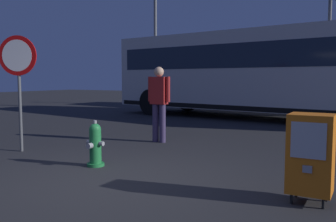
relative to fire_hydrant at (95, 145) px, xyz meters
The scene contains 8 objects.
ground_plane 1.05m from the fire_hydrant, 41.35° to the right, with size 60.00×60.00×0.00m, color #262628.
fire_hydrant is the anchor object (origin of this frame).
newspaper_box_primary 3.30m from the fire_hydrant, ahead, with size 0.48×0.42×1.02m.
stop_sign 2.41m from the fire_hydrant, behind, with size 0.71×0.31×2.23m.
pedestrian 2.51m from the fire_hydrant, 95.90° to the left, with size 0.55×0.22×1.67m.
bus_near 8.25m from the fire_hydrant, 88.27° to the left, with size 10.74×3.89×3.00m.
bus_far 12.40m from the fire_hydrant, 84.42° to the left, with size 10.69×3.57×3.00m.
street_light_far_left 11.33m from the fire_hydrant, 116.25° to the left, with size 0.32×0.32×6.72m.
Camera 1 is at (3.14, -3.83, 1.42)m, focal length 39.01 mm.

